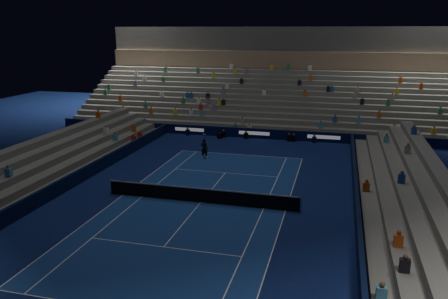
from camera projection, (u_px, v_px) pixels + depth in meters
name	position (u px, v px, depth m)	size (l,w,h in m)	color
ground	(201.00, 202.00, 29.10)	(90.00, 90.00, 0.00)	#0C194C
court_surface	(201.00, 202.00, 29.10)	(10.97, 23.77, 0.01)	navy
sponsor_barrier_far	(254.00, 133.00, 46.28)	(44.00, 0.25, 1.00)	#080C33
sponsor_barrier_east	(357.00, 210.00, 26.63)	(0.25, 37.00, 1.00)	black
sponsor_barrier_west	(68.00, 183.00, 31.32)	(0.25, 37.00, 1.00)	black
grandstand_main	(269.00, 93.00, 54.34)	(44.00, 15.20, 11.20)	slate
grandstand_east	(421.00, 209.00, 25.69)	(5.00, 37.00, 2.50)	slate
grandstand_west	(24.00, 173.00, 32.05)	(5.00, 37.00, 2.50)	slate
tennis_net	(201.00, 195.00, 28.97)	(12.90, 0.10, 1.10)	#B2B2B7
tennis_player	(204.00, 148.00, 38.90)	(0.64, 0.42, 1.76)	black
broadcast_camera	(220.00, 135.00, 46.24)	(0.46, 0.89, 0.57)	black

